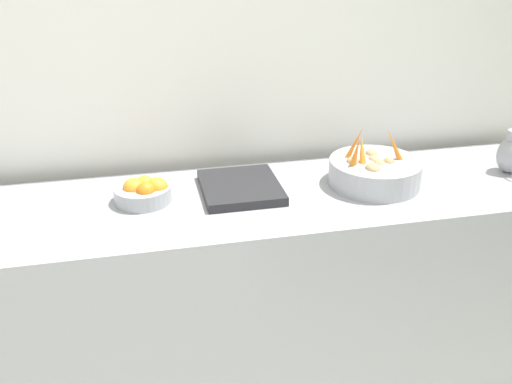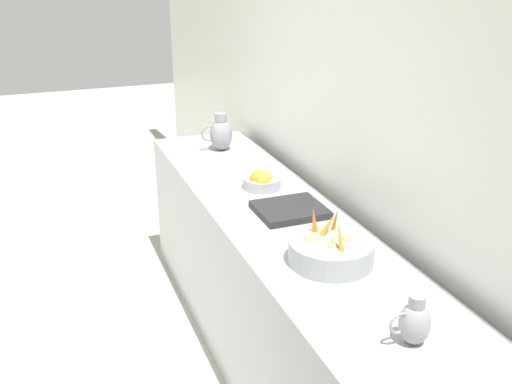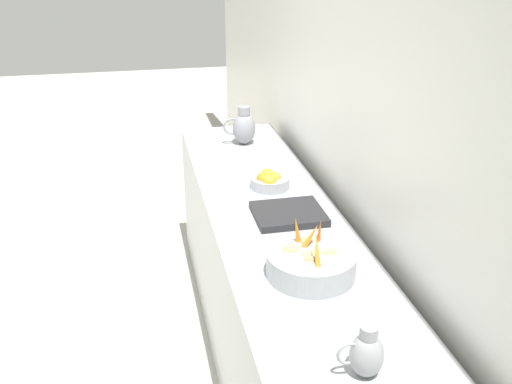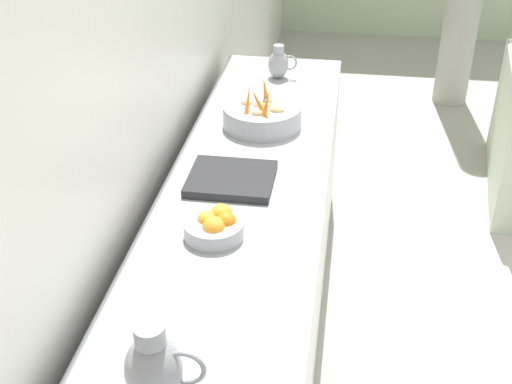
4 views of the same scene
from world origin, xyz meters
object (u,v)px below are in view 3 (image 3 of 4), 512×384
(orange_bowl, at_px, (269,181))
(metal_pitcher_tall, at_px, (244,127))
(metal_pitcher_short, at_px, (366,353))
(vegetable_colander, at_px, (311,263))

(orange_bowl, height_order, metal_pitcher_tall, metal_pitcher_tall)
(metal_pitcher_short, bearing_deg, vegetable_colander, -90.47)
(orange_bowl, bearing_deg, metal_pitcher_tall, -90.24)
(metal_pitcher_tall, bearing_deg, vegetable_colander, 88.51)
(vegetable_colander, height_order, orange_bowl, vegetable_colander)
(orange_bowl, relative_size, metal_pitcher_short, 1.16)
(vegetable_colander, bearing_deg, metal_pitcher_tall, -91.49)
(vegetable_colander, xyz_separation_m, metal_pitcher_short, (0.00, 0.61, 0.03))
(orange_bowl, relative_size, metal_pitcher_tall, 0.85)
(vegetable_colander, distance_m, metal_pitcher_short, 0.61)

